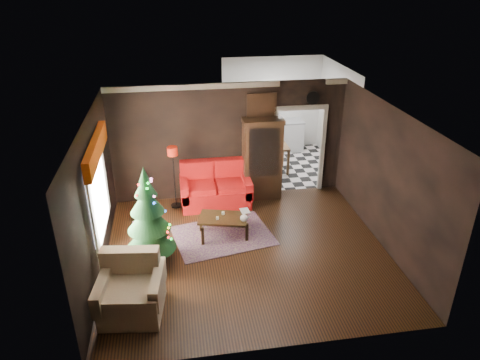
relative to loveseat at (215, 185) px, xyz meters
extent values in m
plane|color=black|center=(0.40, -2.05, -0.50)|extent=(5.50, 5.50, 0.00)
plane|color=white|center=(0.40, -2.05, 2.30)|extent=(5.50, 5.50, 0.00)
plane|color=black|center=(0.40, 0.45, 0.90)|extent=(5.50, 0.00, 5.50)
plane|color=black|center=(0.40, -4.55, 0.90)|extent=(5.50, 0.00, 5.50)
plane|color=black|center=(-2.35, -2.05, 0.90)|extent=(0.00, 5.50, 5.50)
plane|color=black|center=(3.15, -2.05, 0.90)|extent=(0.00, 5.50, 5.50)
cube|color=white|center=(-2.31, -1.85, 0.95)|extent=(0.05, 1.60, 1.40)
cube|color=#A03907|center=(-2.23, -1.85, 1.77)|extent=(0.12, 2.10, 0.35)
plane|color=silver|center=(2.10, 1.95, -0.50)|extent=(3.00, 3.00, 0.00)
cube|color=white|center=(2.10, 3.40, 1.20)|extent=(0.70, 0.06, 0.70)
cube|color=#291B25|center=(0.00, -1.41, -0.49)|extent=(2.22, 1.80, 0.01)
cylinder|color=white|center=(0.02, -1.29, -0.02)|extent=(0.07, 0.07, 0.06)
cylinder|color=silver|center=(-0.12, -1.47, -0.02)|extent=(0.08, 0.08, 0.05)
imported|color=tan|center=(0.40, -1.26, 0.08)|extent=(0.18, 0.04, 0.25)
cylinder|color=white|center=(2.35, 0.40, 1.88)|extent=(0.32, 0.32, 0.06)
cube|color=tan|center=(1.15, 0.41, 1.75)|extent=(0.62, 0.05, 0.52)
cube|color=silver|center=(2.10, 3.15, -0.05)|extent=(1.80, 0.60, 0.90)
camera|label=1|loc=(-0.88, -9.22, 4.58)|focal=33.00mm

